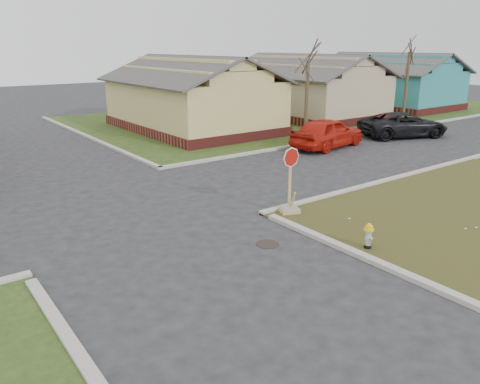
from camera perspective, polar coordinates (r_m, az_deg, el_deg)
ground at (r=12.19m, az=-6.21°, el=-8.08°), size 120.00×120.00×0.00m
verge_far_right at (r=39.25m, az=8.40°, el=9.65°), size 37.00×19.00×0.05m
curbs at (r=16.41m, az=-15.14°, el=-1.77°), size 80.00×40.00×0.12m
manhole at (r=12.96m, az=3.38°, el=-6.36°), size 0.64×0.64×0.01m
side_house_yellow at (r=30.45m, az=-5.96°, el=11.63°), size 7.60×11.60×4.70m
side_house_tan at (r=36.56m, az=7.96°, el=12.52°), size 7.60×11.60×4.70m
side_house_teal at (r=44.11m, az=17.55°, el=12.72°), size 7.60×11.60×4.70m
tree_mid_right at (r=27.90m, az=8.12°, el=10.94°), size 0.22×0.22×4.20m
tree_far_right at (r=35.75m, az=19.59°, el=11.98°), size 0.22×0.22×4.76m
fire_hydrant at (r=12.91m, az=15.40°, el=-5.00°), size 0.26×0.26×0.71m
stop_sign at (r=15.17m, az=6.04°, el=-0.76°), size 0.61×0.60×2.15m
red_sedan at (r=25.42m, az=10.62°, el=7.13°), size 4.95×2.60×1.61m
dark_pickup at (r=29.71m, az=19.31°, el=7.76°), size 5.75×4.15×1.45m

